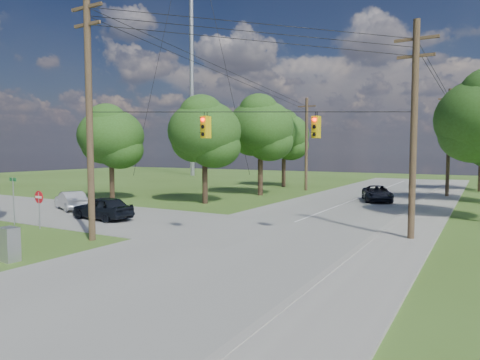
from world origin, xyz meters
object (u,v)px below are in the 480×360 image
Objects in this scene: pole_ne at (414,127)px; do_not_enter_sign at (39,201)px; car_cross_dark at (103,208)px; car_main_north at (377,193)px; pole_sw at (89,111)px; pole_north_w at (306,143)px; control_cabinet at (9,244)px; pole_north_e at (449,142)px; car_cross_silver at (71,200)px.

pole_ne reaches higher than do_not_enter_sign.
pole_ne is 2.43× the size of car_cross_dark.
pole_sw is at bearing -129.49° from car_main_north.
pole_north_w is at bearing 81.78° from do_not_enter_sign.
car_cross_dark is at bearing -170.25° from pole_ne.
pole_ne is at bearing 45.33° from control_cabinet.
pole_north_w is (-0.40, 29.60, -1.10)m from pole_sw.
car_cross_dark is (-3.86, -25.05, -4.36)m from pole_north_w.
do_not_enter_sign is (-0.64, -3.95, 0.81)m from car_cross_dark.
do_not_enter_sign is (-4.50, -29.00, -3.56)m from pole_north_w.
car_cross_dark is 22.48m from car_main_north.
pole_ne is at bearing 102.82° from car_cross_dark.
control_cabinet is (0.35, -4.40, -5.55)m from pole_sw.
pole_north_e is at bearing 34.47° from car_main_north.
pole_north_w is (-13.90, 22.00, -0.34)m from pole_ne.
car_main_north is (18.36, 16.44, -0.01)m from car_cross_silver.
pole_north_w is 2.09× the size of car_main_north.
pole_ne is at bearing -91.30° from car_main_north.
pole_ne reaches higher than control_cabinet.
pole_ne is 1.05× the size of pole_north_e.
pole_north_e is 33.06m from car_cross_silver.
pole_ne is 23.77m from car_cross_silver.
pole_ne is at bearing 117.30° from car_cross_silver.
pole_north_w reaches higher than do_not_enter_sign.
pole_ne reaches higher than car_cross_silver.
pole_north_w is at bearing 122.29° from pole_ne.
car_cross_silver is at bearing -157.14° from car_main_north.
pole_sw is 5.62× the size of do_not_enter_sign.
car_cross_dark is (-17.76, -3.05, -4.70)m from pole_ne.
pole_sw is 1.20× the size of pole_north_w.
car_cross_dark is at bearing 120.22° from control_cabinet.
control_cabinet is 7.30m from do_not_enter_sign.
car_cross_dark is (-4.26, 4.55, -5.46)m from pole_sw.
car_cross_silver is (-9.77, 6.54, -5.52)m from pole_sw.
car_cross_dark is at bearing -143.87° from car_main_north.
pole_north_w reaches higher than car_cross_dark.
car_cross_dark is at bearing 133.14° from pole_sw.
pole_north_e is 2.32× the size of car_cross_dark.
pole_north_w reaches higher than control_cabinet.
pole_ne is at bearing -90.00° from pole_north_e.
pole_north_w is (-13.90, 0.00, 0.00)m from pole_north_e.
pole_north_w is at bearing 124.69° from car_main_north.
car_cross_silver is 14.90m from control_cabinet.
pole_sw is at bearing 46.21° from car_cross_dark.
control_cabinet is (-8.24, -27.38, -0.02)m from car_main_north.
car_cross_dark is at bearing -125.34° from pole_north_e.
pole_north_w is 7.38× the size of control_cabinet.
pole_sw is 2.78× the size of car_cross_dark.
car_cross_dark is 2.02× the size of do_not_enter_sign.
pole_north_e is at bearing 90.00° from pole_ne.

